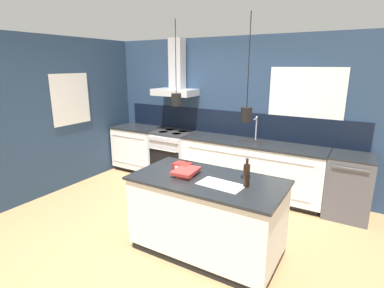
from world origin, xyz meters
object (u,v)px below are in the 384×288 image
object	(u,v)px
book_stack	(186,172)
dishwasher	(349,186)
oven_range	(173,155)
bottle_on_island	(247,175)
red_supply_box	(182,166)

from	to	relation	value
book_stack	dishwasher	bearing A→B (deg)	48.99
oven_range	bottle_on_island	size ratio (longest dim) A/B	2.99
bottle_on_island	red_supply_box	size ratio (longest dim) A/B	1.52
book_stack	red_supply_box	distance (m)	0.22
bottle_on_island	red_supply_box	bearing A→B (deg)	172.28
book_stack	red_supply_box	bearing A→B (deg)	133.48
bottle_on_island	book_stack	xyz separation A→B (m)	(-0.70, -0.04, -0.09)
oven_range	dishwasher	bearing A→B (deg)	0.08
bottle_on_island	red_supply_box	world-z (taller)	bottle_on_island
red_supply_box	oven_range	bearing A→B (deg)	127.32
book_stack	red_supply_box	world-z (taller)	red_supply_box
oven_range	dishwasher	distance (m)	3.03
oven_range	bottle_on_island	xyz separation A→B (m)	(2.13, -1.79, 0.58)
bottle_on_island	dishwasher	bearing A→B (deg)	63.53
dishwasher	red_supply_box	size ratio (longest dim) A/B	4.55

